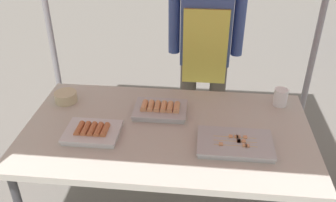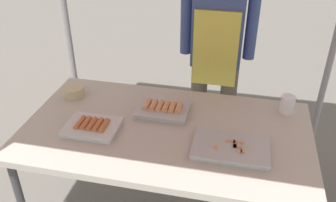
# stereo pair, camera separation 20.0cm
# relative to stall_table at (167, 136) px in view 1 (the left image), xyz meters

# --- Properties ---
(stall_table) EXTENTS (1.60, 0.90, 0.75)m
(stall_table) POSITION_rel_stall_table_xyz_m (0.00, 0.00, 0.00)
(stall_table) COLOR #B7B2A8
(stall_table) RESTS_ON ground
(tray_grilled_sausages) EXTENTS (0.29, 0.23, 0.05)m
(tray_grilled_sausages) POSITION_rel_stall_table_xyz_m (-0.40, -0.10, 0.07)
(tray_grilled_sausages) COLOR silver
(tray_grilled_sausages) RESTS_ON stall_table
(tray_meat_skewers) EXTENTS (0.39, 0.25, 0.04)m
(tray_meat_skewers) POSITION_rel_stall_table_xyz_m (0.37, -0.12, 0.07)
(tray_meat_skewers) COLOR #ADADB2
(tray_meat_skewers) RESTS_ON stall_table
(tray_pork_links) EXTENTS (0.31, 0.23, 0.06)m
(tray_pork_links) POSITION_rel_stall_table_xyz_m (-0.06, 0.16, 0.07)
(tray_pork_links) COLOR #ADADB2
(tray_pork_links) RESTS_ON stall_table
(condiment_bowl) EXTENTS (0.14, 0.14, 0.06)m
(condiment_bowl) POSITION_rel_stall_table_xyz_m (-0.66, 0.23, 0.08)
(condiment_bowl) COLOR #BFB28C
(condiment_bowl) RESTS_ON stall_table
(drink_cup_near_edge) EXTENTS (0.08, 0.08, 0.11)m
(drink_cup_near_edge) POSITION_rel_stall_table_xyz_m (0.66, 0.32, 0.11)
(drink_cup_near_edge) COLOR white
(drink_cup_near_edge) RESTS_ON stall_table
(vendor_woman) EXTENTS (0.52, 0.23, 1.63)m
(vendor_woman) POSITION_rel_stall_table_xyz_m (0.19, 0.76, 0.27)
(vendor_woman) COLOR #595147
(vendor_woman) RESTS_ON ground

